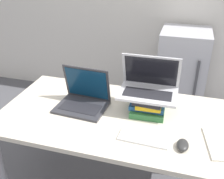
# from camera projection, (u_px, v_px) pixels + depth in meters

# --- Properties ---
(desk) EXTENTS (1.54, 0.80, 0.71)m
(desk) POSITION_uv_depth(u_px,v_px,m) (119.00, 124.00, 1.72)
(desk) COLOR beige
(desk) RESTS_ON ground_plane
(laptop_left) EXTENTS (0.34, 0.28, 0.26)m
(laptop_left) POSITION_uv_depth(u_px,v_px,m) (83.00, 99.00, 1.76)
(laptop_left) COLOR #333338
(laptop_left) RESTS_ON desk
(book_stack) EXTENTS (0.23, 0.29, 0.12)m
(book_stack) POSITION_uv_depth(u_px,v_px,m) (149.00, 103.00, 1.71)
(book_stack) COLOR #33753D
(book_stack) RESTS_ON desk
(laptop_on_books) EXTENTS (0.37, 0.25, 0.25)m
(laptop_on_books) POSITION_uv_depth(u_px,v_px,m) (149.00, 86.00, 1.67)
(laptop_on_books) COLOR silver
(laptop_on_books) RESTS_ON book_stack
(wireless_keyboard) EXTENTS (0.28, 0.13, 0.01)m
(wireless_keyboard) POSITION_uv_depth(u_px,v_px,m) (144.00, 138.00, 1.47)
(wireless_keyboard) COLOR white
(wireless_keyboard) RESTS_ON desk
(mouse) EXTENTS (0.06, 0.10, 0.04)m
(mouse) POSITION_uv_depth(u_px,v_px,m) (183.00, 145.00, 1.40)
(mouse) COLOR #2D2D2D
(mouse) RESTS_ON desk
(mini_fridge) EXTENTS (0.47, 0.51, 0.96)m
(mini_fridge) POSITION_uv_depth(u_px,v_px,m) (181.00, 76.00, 2.75)
(mini_fridge) COLOR silver
(mini_fridge) RESTS_ON ground_plane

